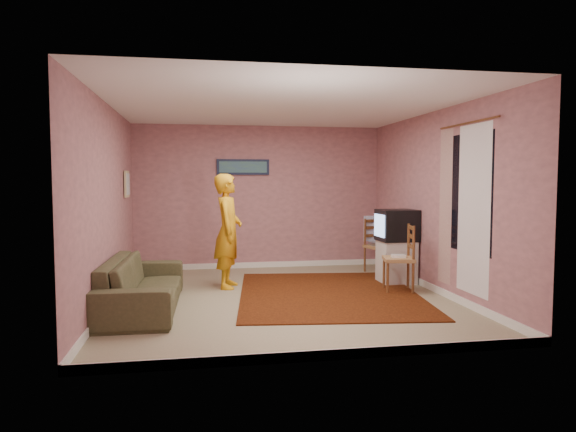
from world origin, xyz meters
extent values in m
plane|color=tan|center=(0.00, 0.00, 0.00)|extent=(5.00, 5.00, 0.00)
cube|color=#BB7B81|center=(0.00, 2.50, 1.30)|extent=(4.50, 0.02, 2.60)
cube|color=#BB7B81|center=(0.00, -2.50, 1.30)|extent=(4.50, 0.02, 2.60)
cube|color=#BB7B81|center=(-2.25, 0.00, 1.30)|extent=(0.02, 5.00, 2.60)
cube|color=#BB7B81|center=(2.25, 0.00, 1.30)|extent=(0.02, 5.00, 2.60)
cube|color=white|center=(0.00, 0.00, 2.60)|extent=(4.50, 5.00, 0.02)
cube|color=white|center=(0.00, 2.49, 0.05)|extent=(4.50, 0.02, 0.10)
cube|color=white|center=(0.00, -2.49, 0.05)|extent=(4.50, 0.02, 0.10)
cube|color=white|center=(-2.24, 0.00, 0.05)|extent=(0.02, 5.00, 0.10)
cube|color=white|center=(2.24, 0.00, 0.05)|extent=(0.02, 5.00, 0.10)
cube|color=black|center=(2.24, -0.90, 1.45)|extent=(0.01, 1.10, 1.50)
cube|color=white|center=(2.23, -1.05, 1.25)|extent=(0.01, 0.75, 2.10)
cube|color=beige|center=(2.21, -0.35, 1.25)|extent=(0.01, 0.35, 2.10)
cylinder|color=brown|center=(2.20, -0.90, 2.32)|extent=(0.02, 1.40, 0.02)
cube|color=#131A34|center=(-0.30, 2.47, 1.85)|extent=(0.95, 0.03, 0.28)
cube|color=#31518A|center=(-0.30, 2.45, 1.85)|extent=(0.86, 0.01, 0.20)
cube|color=#CDC08D|center=(-2.22, 1.60, 1.55)|extent=(0.03, 0.38, 0.42)
cube|color=silver|center=(-2.20, 1.60, 1.55)|extent=(0.01, 0.30, 0.34)
cube|color=black|center=(0.70, 0.12, 0.01)|extent=(2.83, 3.37, 0.02)
cube|color=silver|center=(1.95, 0.71, 0.33)|extent=(0.52, 0.47, 0.66)
cube|color=black|center=(1.95, 0.71, 0.91)|extent=(0.57, 0.52, 0.49)
cube|color=#8CB2F2|center=(1.66, 0.71, 0.91)|extent=(0.03, 0.41, 0.35)
cube|color=tan|center=(2.00, 1.64, 0.45)|extent=(0.52, 0.51, 0.05)
cube|color=brown|center=(2.00, 1.64, 0.69)|extent=(0.42, 0.16, 0.48)
cube|color=#A8A8AD|center=(2.00, 1.64, 0.51)|extent=(0.35, 0.27, 0.06)
cube|color=#99B4FB|center=(2.00, 1.83, 0.75)|extent=(0.43, 0.05, 0.45)
cube|color=tan|center=(1.74, 0.12, 0.47)|extent=(0.50, 0.52, 0.05)
cube|color=brown|center=(1.74, 0.12, 0.72)|extent=(0.14, 0.44, 0.50)
cube|color=white|center=(1.74, 0.12, 0.52)|extent=(0.22, 0.18, 0.04)
imported|color=#4E4A2F|center=(-1.80, -0.32, 0.32)|extent=(0.92, 2.21, 0.64)
imported|color=orange|center=(-0.67, 0.82, 0.85)|extent=(0.52, 0.69, 1.71)
camera|label=1|loc=(-1.10, -6.85, 1.61)|focal=32.00mm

